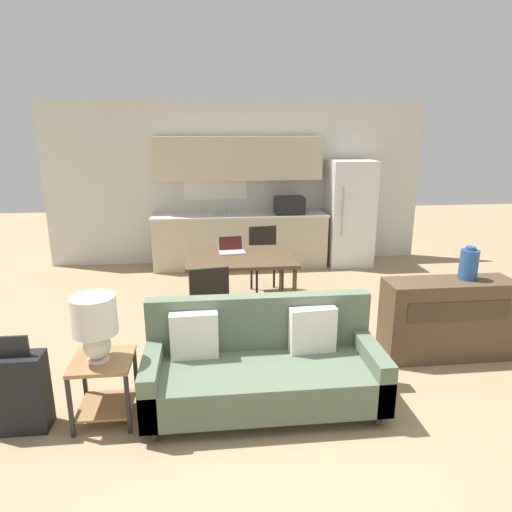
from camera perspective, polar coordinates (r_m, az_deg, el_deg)
name	(u,v)px	position (r m, az deg, el deg)	size (l,w,h in m)	color
ground_plane	(280,417)	(3.96, 3.06, -19.43)	(20.00, 20.00, 0.00)	#9E8460
wall_back	(238,184)	(7.89, -2.28, 8.96)	(6.40, 0.07, 2.70)	silver
kitchen_counter	(241,217)	(7.68, -1.91, 4.92)	(2.90, 0.65, 2.15)	beige
refrigerator	(349,213)	(7.94, 11.59, 5.27)	(0.73, 0.70, 1.77)	white
dining_table	(240,261)	(5.57, -1.96, -0.66)	(1.30, 0.99, 0.78)	brown
couch	(262,366)	(3.96, 0.77, -13.61)	(1.94, 0.80, 0.89)	#3D2D1E
side_table	(104,379)	(3.94, -18.47, -14.37)	(0.46, 0.46, 0.53)	olive
table_lamp	(95,322)	(3.71, -19.51, -7.80)	(0.34, 0.34, 0.53)	silver
credenza	(446,319)	(5.05, 22.69, -7.26)	(1.29, 0.41, 0.82)	brown
vase	(469,264)	(5.00, 25.06, -0.92)	(0.18, 0.18, 0.33)	#234C84
dining_chair_near_left	(208,302)	(4.82, -6.01, -5.77)	(0.48, 0.48, 0.93)	black
dining_chair_far_right	(265,256)	(6.49, 1.07, -0.01)	(0.47, 0.47, 0.93)	black
laptop	(231,248)	(5.72, -3.09, 0.98)	(0.34, 0.29, 0.20)	#B7BABC
suitcase	(17,392)	(4.09, -27.66, -14.84)	(0.44, 0.22, 0.79)	black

